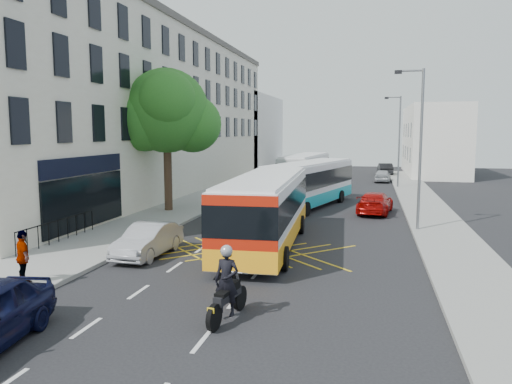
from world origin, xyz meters
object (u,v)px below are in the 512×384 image
Objects in this scene: bus_far at (305,170)px; bus_near at (266,209)px; bus_mid at (310,183)px; red_hatchback at (375,203)px; distant_car_dark at (385,169)px; distant_car_grey at (326,170)px; street_tree at (166,112)px; parked_car_silver at (148,240)px; distant_car_silver at (383,176)px; lamp_far at (398,137)px; pedestrian_far at (23,257)px; lamp_near at (419,141)px; motorbike at (227,285)px.

bus_near is at bearing -81.65° from bus_far.
bus_mid reaches higher than red_hatchback.
distant_car_dark is at bearing 78.32° from bus_near.
distant_car_grey is (-5.17, 24.62, 0.06)m from red_hatchback.
parked_car_silver is (3.61, -10.62, -5.62)m from street_tree.
red_hatchback is at bearing 91.95° from distant_car_silver.
lamp_far reaches higher than distant_car_grey.
lamp_far is 4.52× the size of pedestrian_far.
lamp_far is at bearing 87.81° from distant_car_dark.
distant_car_dark is (5.59, 26.41, -0.90)m from bus_mid.
lamp_near is at bearing 86.06° from distant_car_dark.
motorbike is at bearing 87.32° from distant_car_silver.
bus_mid is at bearing 85.07° from bus_near.
lamp_far is at bearing 90.00° from lamp_near.
lamp_near is at bearing 36.65° from parked_car_silver.
bus_mid is 27.01m from distant_car_dark.
lamp_near is at bearing 117.53° from red_hatchback.
bus_mid is 20.85m from pedestrian_far.
distant_car_dark reaches higher than parked_car_silver.
bus_near is 3.04× the size of distant_car_silver.
street_tree reaches higher than bus_near.
bus_mid is 1.02× the size of bus_far.
parked_car_silver is at bearing -93.07° from bus_mid.
lamp_near and lamp_far have the same top height.
bus_mid is 2.62× the size of distant_car_dark.
lamp_far is 1.89× the size of distant_car_dark.
red_hatchback is (4.77, 10.30, -0.99)m from bus_near.
street_tree is 22.57m from lamp_far.
distant_car_silver is at bearing -69.13° from pedestrian_far.
street_tree is 4.98× the size of pedestrian_far.
motorbike is at bearing -84.69° from distant_car_grey.
bus_near is at bearing -144.07° from lamp_near.
lamp_far reaches higher than pedestrian_far.
bus_near is 23.31m from bus_far.
lamp_far is at bearing 78.79° from bus_mid.
red_hatchback is (-1.97, 5.42, -3.95)m from lamp_near.
street_tree is at bearing -45.88° from pedestrian_far.
bus_near reaches higher than bus_far.
parked_car_silver is at bearing -111.86° from lamp_far.
lamp_near is 1.73× the size of red_hatchback.
red_hatchback is 1.24× the size of distant_car_silver.
bus_far reaches higher than motorbike.
street_tree is at bearing 168.60° from lamp_near.
distant_car_grey is at bearing 107.05° from bus_mid.
distant_car_grey is at bearing 87.90° from bus_near.
distant_car_dark is 47.74m from pedestrian_far.
pedestrian_far is at bearing 69.70° from distant_car_dark.
distant_car_dark is (5.28, 47.23, -0.28)m from motorbike.
bus_far is (-8.06, 18.39, -3.03)m from lamp_near.
street_tree reaches higher than bus_mid.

